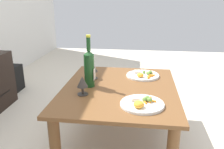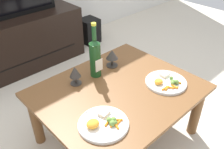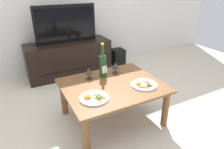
{
  "view_description": "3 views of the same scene",
  "coord_description": "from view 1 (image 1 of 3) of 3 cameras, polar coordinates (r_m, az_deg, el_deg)",
  "views": [
    {
      "loc": [
        -1.63,
        -0.15,
        1.09
      ],
      "look_at": [
        0.04,
        0.06,
        0.52
      ],
      "focal_mm": 38.18,
      "sensor_mm": 36.0,
      "label": 1
    },
    {
      "loc": [
        -0.87,
        -0.87,
        1.38
      ],
      "look_at": [
        0.0,
        0.06,
        0.52
      ],
      "focal_mm": 38.68,
      "sensor_mm": 36.0,
      "label": 2
    },
    {
      "loc": [
        -0.86,
        -1.62,
        1.41
      ],
      "look_at": [
        0.02,
        0.04,
        0.53
      ],
      "focal_mm": 32.05,
      "sensor_mm": 36.0,
      "label": 3
    }
  ],
  "objects": [
    {
      "name": "floor_speaker",
      "position": [
        3.04,
        -23.01,
        -0.84
      ],
      "size": [
        0.21,
        0.21,
        0.3
      ],
      "primitive_type": "cube",
      "rotation": [
        0.0,
        0.0,
        0.0
      ],
      "color": "black",
      "rests_on": "ground_plane"
    },
    {
      "name": "goblet_right",
      "position": [
        1.93,
        -4.73,
        1.47
      ],
      "size": [
        0.09,
        0.09,
        0.13
      ],
      "color": "#38332D",
      "rests_on": "dining_table"
    },
    {
      "name": "ground_plane",
      "position": [
        1.97,
        1.68,
        -14.98
      ],
      "size": [
        6.4,
        6.4,
        0.0
      ],
      "primitive_type": "plane",
      "color": "beige"
    },
    {
      "name": "wine_bottle",
      "position": [
        1.75,
        -5.46,
        1.81
      ],
      "size": [
        0.08,
        0.08,
        0.39
      ],
      "color": "#19471E",
      "rests_on": "dining_table"
    },
    {
      "name": "dining_table",
      "position": [
        1.79,
        1.78,
        -5.29
      ],
      "size": [
        1.01,
        0.83,
        0.43
      ],
      "color": "brown",
      "rests_on": "ground_plane"
    },
    {
      "name": "goblet_left",
      "position": [
        1.62,
        -7.11,
        -1.98
      ],
      "size": [
        0.08,
        0.08,
        0.13
      ],
      "color": "#38332D",
      "rests_on": "dining_table"
    },
    {
      "name": "dinner_plate_right",
      "position": [
        2.01,
        7.42,
        -0.13
      ],
      "size": [
        0.27,
        0.27,
        0.05
      ],
      "color": "white",
      "rests_on": "dining_table"
    },
    {
      "name": "dinner_plate_left",
      "position": [
        1.5,
        7.23,
        -6.88
      ],
      "size": [
        0.28,
        0.28,
        0.05
      ],
      "color": "white",
      "rests_on": "dining_table"
    }
  ]
}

